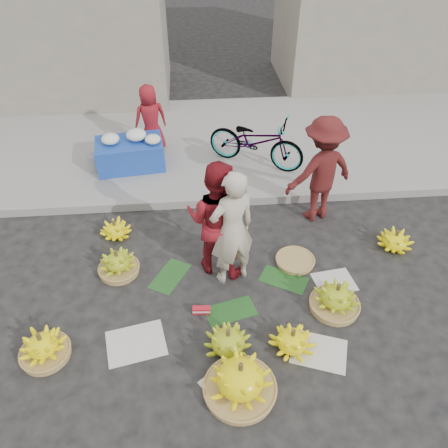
{
  "coord_description": "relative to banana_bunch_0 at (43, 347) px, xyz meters",
  "views": [
    {
      "loc": [
        -0.49,
        -3.88,
        4.5
      ],
      "look_at": [
        -0.11,
        0.75,
        0.7
      ],
      "focal_mm": 35.0,
      "sensor_mm": 36.0,
      "label": 1
    }
  ],
  "objects": [
    {
      "name": "vendor_cream",
      "position": [
        2.32,
        1.11,
        0.7
      ],
      "size": [
        0.75,
        0.63,
        1.75
      ],
      "primitive_type": "imported",
      "rotation": [
        0.0,
        0.0,
        3.53
      ],
      "color": "beige",
      "rests_on": "ground"
    },
    {
      "name": "building_left",
      "position": [
        -1.65,
        7.89,
        1.83
      ],
      "size": [
        6.0,
        3.0,
        4.0
      ],
      "primitive_type": "cube",
      "color": "gray",
      "rests_on": "sidewalk"
    },
    {
      "name": "banana_bunch_3",
      "position": [
        2.93,
        -0.12,
        -0.03
      ],
      "size": [
        0.63,
        0.63,
        0.33
      ],
      "rotation": [
        0.0,
        0.0,
        -0.27
      ],
      "color": "#FFF20C",
      "rests_on": "ground"
    },
    {
      "name": "banana_bunch_0",
      "position": [
        0.0,
        0.0,
        0.0
      ],
      "size": [
        0.65,
        0.65,
        0.41
      ],
      "rotation": [
        0.0,
        0.0,
        0.42
      ],
      "color": "olive",
      "rests_on": "ground"
    },
    {
      "name": "flower_vendor",
      "position": [
        1.09,
        4.65,
        0.61
      ],
      "size": [
        0.74,
        0.61,
        1.31
      ],
      "primitive_type": "imported",
      "rotation": [
        0.0,
        0.0,
        3.48
      ],
      "color": "maroon",
      "rests_on": "sidewalk"
    },
    {
      "name": "bicycle",
      "position": [
        3.03,
        3.92,
        0.43
      ],
      "size": [
        1.43,
        1.93,
        0.97
      ],
      "primitive_type": "imported",
      "rotation": [
        0.0,
        0.0,
        1.08
      ],
      "color": "gray",
      "rests_on": "sidewalk"
    },
    {
      "name": "incense_stack",
      "position": [
        1.87,
        0.49,
        -0.12
      ],
      "size": [
        0.24,
        0.09,
        0.1
      ],
      "primitive_type": "cube",
      "rotation": [
        0.0,
        0.0,
        -0.07
      ],
      "color": "red",
      "rests_on": "ground"
    },
    {
      "name": "ground",
      "position": [
        2.35,
        0.69,
        -0.17
      ],
      "size": [
        80.0,
        80.0,
        0.0
      ],
      "primitive_type": "plane",
      "color": "black",
      "rests_on": "ground"
    },
    {
      "name": "vendor_red",
      "position": [
        2.13,
        1.34,
        0.7
      ],
      "size": [
        1.04,
        0.93,
        1.74
      ],
      "primitive_type": "imported",
      "rotation": [
        0.0,
        0.0,
        2.75
      ],
      "color": "maroon",
      "rests_on": "ground"
    },
    {
      "name": "newspaper_scatter",
      "position": [
        2.35,
        -0.11,
        -0.17
      ],
      "size": [
        3.2,
        1.8,
        0.0
      ],
      "primitive_type": null,
      "color": "silver",
      "rests_on": "ground"
    },
    {
      "name": "basket_spare",
      "position": [
        3.28,
        1.32,
        -0.14
      ],
      "size": [
        0.72,
        0.72,
        0.06
      ],
      "primitive_type": "cylinder",
      "rotation": [
        0.0,
        0.0,
        0.4
      ],
      "color": "olive",
      "rests_on": "ground"
    },
    {
      "name": "banana_bunch_1",
      "position": [
        2.16,
        -0.08,
        -0.02
      ],
      "size": [
        0.68,
        0.68,
        0.35
      ],
      "rotation": [
        0.0,
        0.0,
        -0.24
      ],
      "color": "#86A617",
      "rests_on": "ground"
    },
    {
      "name": "banana_bunch_2",
      "position": [
        2.24,
        -0.64,
        0.06
      ],
      "size": [
        0.88,
        0.88,
        0.53
      ],
      "rotation": [
        0.0,
        0.0,
        -0.27
      ],
      "color": "olive",
      "rests_on": "ground"
    },
    {
      "name": "banana_leaves",
      "position": [
        2.25,
        0.89,
        -0.17
      ],
      "size": [
        2.0,
        1.0,
        0.0
      ],
      "primitive_type": null,
      "color": "#174718",
      "rests_on": "ground"
    },
    {
      "name": "flower_table",
      "position": [
        0.71,
        4.04,
        0.24
      ],
      "size": [
        1.3,
        0.91,
        0.71
      ],
      "rotation": [
        0.0,
        0.0,
        0.13
      ],
      "color": "#183B9F",
      "rests_on": "sidewalk"
    },
    {
      "name": "grey_bucket",
      "position": [
        0.06,
        3.96,
        0.1
      ],
      "size": [
        0.27,
        0.27,
        0.3
      ],
      "primitive_type": "cylinder",
      "color": "gray",
      "rests_on": "sidewalk"
    },
    {
      "name": "man_striped",
      "position": [
        3.83,
        2.4,
        0.71
      ],
      "size": [
        1.29,
        0.98,
        1.76
      ],
      "primitive_type": "imported",
      "rotation": [
        0.0,
        0.0,
        3.46
      ],
      "color": "maroon",
      "rests_on": "ground"
    },
    {
      "name": "curb",
      "position": [
        2.35,
        2.89,
        -0.09
      ],
      "size": [
        40.0,
        0.25,
        0.15
      ],
      "primitive_type": "cube",
      "color": "gray",
      "rests_on": "ground"
    },
    {
      "name": "banana_bunch_6",
      "position": [
        0.72,
        1.34,
        -0.0
      ],
      "size": [
        0.59,
        0.59,
        0.4
      ],
      "rotation": [
        0.0,
        0.0,
        0.26
      ],
      "color": "olive",
      "rests_on": "ground"
    },
    {
      "name": "sidewalk",
      "position": [
        2.35,
        4.99,
        -0.11
      ],
      "size": [
        40.0,
        4.0,
        0.12
      ],
      "primitive_type": "cube",
      "color": "gray",
      "rests_on": "ground"
    },
    {
      "name": "banana_bunch_4",
      "position": [
        3.61,
        0.43,
        0.02
      ],
      "size": [
        0.73,
        0.73,
        0.44
      ],
      "rotation": [
        0.0,
        0.0,
        -0.41
      ],
      "color": "olive",
      "rests_on": "ground"
    },
    {
      "name": "banana_bunch_7",
      "position": [
        0.59,
        2.15,
        -0.04
      ],
      "size": [
        0.49,
        0.49,
        0.3
      ],
      "rotation": [
        0.0,
        0.0,
        0.07
      ],
      "color": "#FFF20C",
      "rests_on": "ground"
    },
    {
      "name": "banana_bunch_5",
      "position": [
        4.85,
        1.53,
        -0.03
      ],
      "size": [
        0.65,
        0.65,
        0.33
      ],
      "rotation": [
        0.0,
        0.0,
        0.35
      ],
      "color": "#FFF20C",
      "rests_on": "ground"
    }
  ]
}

